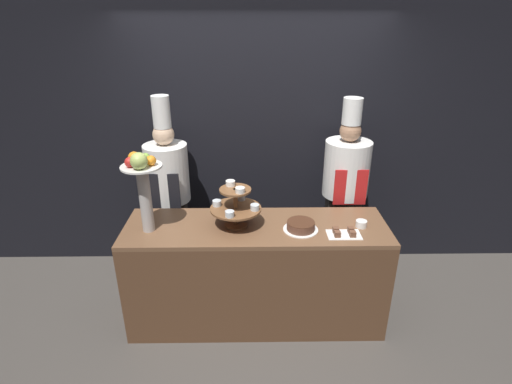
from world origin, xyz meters
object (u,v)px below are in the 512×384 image
object	(u,v)px
cake_round	(301,226)
cake_square_tray	(344,233)
cup_white	(361,224)
tiered_stand	(236,205)
chef_center_left	(345,187)
chef_left	(169,189)
fruit_pedestal	(142,180)

from	to	relation	value
cake_round	cake_square_tray	size ratio (longest dim) A/B	1.06
cup_white	cake_round	bearing A→B (deg)	-174.93
tiered_stand	cake_square_tray	size ratio (longest dim) A/B	1.56
cake_round	chef_center_left	distance (m)	0.85
cake_round	cake_square_tray	distance (m)	0.33
cake_square_tray	cake_round	bearing A→B (deg)	165.41
cup_white	chef_center_left	distance (m)	0.65
cake_round	cup_white	bearing A→B (deg)	5.07
chef_center_left	chef_left	bearing A→B (deg)	-180.00
cup_white	chef_left	size ratio (longest dim) A/B	0.05
cake_round	fruit_pedestal	bearing A→B (deg)	179.80
fruit_pedestal	chef_center_left	xyz separation A→B (m)	(1.68, 0.68, -0.37)
cake_round	cake_square_tray	world-z (taller)	cake_round
tiered_stand	fruit_pedestal	size ratio (longest dim) A/B	0.61
cake_square_tray	chef_left	world-z (taller)	chef_left
chef_left	tiered_stand	bearing A→B (deg)	-43.33
cake_round	cup_white	xyz separation A→B (m)	(0.49, 0.04, -0.01)
cake_square_tray	chef_center_left	bearing A→B (deg)	77.54
cake_square_tray	chef_left	bearing A→B (deg)	152.44
tiered_stand	chef_left	bearing A→B (deg)	136.67
fruit_pedestal	cake_round	distance (m)	1.25
fruit_pedestal	chef_left	bearing A→B (deg)	87.16
tiered_stand	fruit_pedestal	world-z (taller)	fruit_pedestal
fruit_pedestal	cake_round	xyz separation A→B (m)	(1.19, -0.00, -0.40)
cake_round	cup_white	distance (m)	0.49
tiered_stand	cup_white	size ratio (longest dim) A/B	4.59
cake_round	cup_white	size ratio (longest dim) A/B	3.12
tiered_stand	cup_white	distance (m)	1.01
fruit_pedestal	cake_round	world-z (taller)	fruit_pedestal
tiered_stand	cup_white	bearing A→B (deg)	-1.94
fruit_pedestal	cake_square_tray	xyz separation A→B (m)	(1.51, -0.09, -0.41)
cup_white	chef_center_left	xyz separation A→B (m)	(0.01, 0.64, 0.04)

